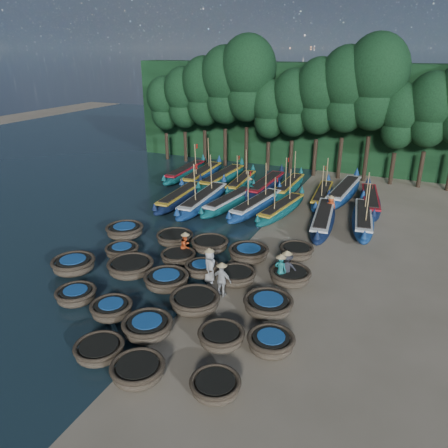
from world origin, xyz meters
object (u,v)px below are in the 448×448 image
at_px(coracle_18, 236,276).
at_px(long_boat_3, 203,200).
at_px(fisherman_3, 286,268).
at_px(coracle_21, 175,238).
at_px(coracle_8, 221,337).
at_px(fisherman_2, 186,245).
at_px(coracle_17, 202,269).
at_px(coracle_24, 296,252).
at_px(coracle_16, 178,257).
at_px(fisherman_6, 331,206).
at_px(coracle_9, 271,343).
at_px(coracle_14, 268,305).
at_px(coracle_2, 99,350).
at_px(coracle_20, 125,231).
at_px(coracle_12, 166,280).
at_px(coracle_22, 210,245).
at_px(coracle_19, 290,276).
at_px(long_boat_9, 185,172).
at_px(coracle_5, 76,295).
at_px(coracle_4, 215,386).
at_px(fisherman_5, 249,189).
at_px(long_boat_17, 370,201).
at_px(long_boat_8, 363,219).
at_px(coracle_23, 249,253).
at_px(long_boat_11, 222,178).
at_px(long_boat_14, 289,187).
at_px(coracle_3, 138,370).
at_px(long_boat_12, 241,183).
at_px(long_boat_15, 322,196).
at_px(long_boat_16, 344,192).
at_px(long_boat_13, 266,186).
at_px(long_boat_4, 230,202).
at_px(fisherman_0, 210,265).
at_px(fisherman_4, 222,279).
at_px(fisherman_1, 280,269).
at_px(long_boat_5, 256,205).
at_px(long_boat_7, 323,219).
at_px(coracle_13, 195,302).
at_px(long_boat_6, 281,209).

bearing_deg(coracle_18, long_boat_3, 125.04).
bearing_deg(fisherman_3, coracle_21, -41.91).
relative_size(coracle_8, fisherman_2, 1.34).
distance_m(coracle_17, coracle_24, 5.70).
height_order(coracle_16, fisherman_6, fisherman_6).
xyz_separation_m(coracle_9, fisherman_2, (-7.12, 5.98, 0.38)).
height_order(coracle_14, coracle_16, coracle_14).
bearing_deg(coracle_8, coracle_14, 72.59).
xyz_separation_m(coracle_2, coracle_20, (-6.12, 10.03, 0.10)).
height_order(coracle_12, coracle_14, coracle_12).
distance_m(coracle_14, coracle_22, 7.14).
relative_size(coracle_19, long_boat_9, 0.31).
xyz_separation_m(coracle_5, long_boat_9, (-5.69, 20.95, 0.14)).
xyz_separation_m(coracle_5, coracle_22, (3.27, 7.73, 0.01)).
bearing_deg(coracle_4, coracle_17, 120.08).
xyz_separation_m(coracle_22, fisherman_5, (-1.34, 9.92, 0.47)).
height_order(coracle_20, long_boat_17, long_boat_17).
bearing_deg(long_boat_8, coracle_21, -151.14).
height_order(coracle_23, long_boat_8, long_boat_8).
height_order(fisherman_2, fisherman_3, fisherman_3).
relative_size(long_boat_11, long_boat_14, 1.15).
bearing_deg(long_boat_14, coracle_20, -116.82).
xyz_separation_m(coracle_3, coracle_5, (-5.66, 3.14, 0.00)).
relative_size(coracle_12, long_boat_14, 0.34).
distance_m(long_boat_12, long_boat_15, 7.19).
height_order(long_boat_16, fisherman_5, fisherman_5).
bearing_deg(coracle_16, long_boat_13, 89.37).
xyz_separation_m(coracle_14, coracle_17, (-4.34, 1.88, -0.01)).
xyz_separation_m(coracle_21, long_boat_12, (-0.65, 12.41, 0.08)).
distance_m(long_boat_4, fisherman_0, 11.18).
height_order(long_boat_14, fisherman_4, long_boat_14).
bearing_deg(coracle_24, coracle_8, -94.08).
distance_m(coracle_22, long_boat_3, 7.63).
distance_m(coracle_19, coracle_20, 11.32).
distance_m(coracle_22, coracle_24, 5.09).
bearing_deg(coracle_4, fisherman_1, 91.55).
height_order(long_boat_5, long_boat_11, long_boat_5).
distance_m(coracle_19, long_boat_3, 12.51).
bearing_deg(coracle_23, fisherman_3, -32.27).
bearing_deg(fisherman_6, long_boat_14, -74.41).
distance_m(coracle_14, fisherman_0, 4.04).
xyz_separation_m(coracle_16, long_boat_7, (6.22, 8.66, 0.18)).
xyz_separation_m(coracle_20, fisherman_0, (7.37, -2.82, 0.47)).
relative_size(coracle_4, coracle_20, 0.80).
distance_m(coracle_23, long_boat_16, 13.57).
xyz_separation_m(coracle_13, long_boat_7, (3.16, 12.47, 0.12)).
bearing_deg(coracle_22, long_boat_13, 93.52).
height_order(long_boat_6, fisherman_6, long_boat_6).
xyz_separation_m(coracle_4, coracle_13, (-3.11, 4.40, 0.09)).
distance_m(coracle_8, long_boat_7, 14.38).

